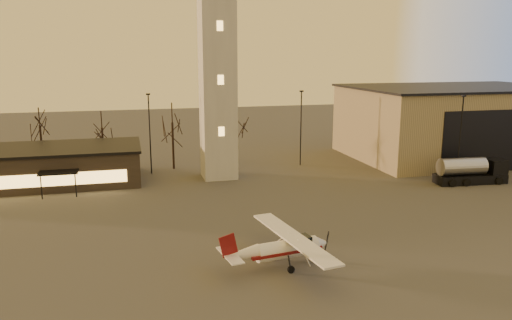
# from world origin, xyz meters

# --- Properties ---
(ground) EXTENTS (220.00, 220.00, 0.00)m
(ground) POSITION_xyz_m (0.00, 0.00, 0.00)
(ground) COLOR #3D3C39
(ground) RESTS_ON ground
(control_tower) EXTENTS (6.80, 6.80, 32.60)m
(control_tower) POSITION_xyz_m (0.00, 30.00, 16.33)
(control_tower) COLOR #A19E99
(control_tower) RESTS_ON ground
(hangar) EXTENTS (30.60, 20.60, 10.30)m
(hangar) POSITION_xyz_m (36.00, 33.98, 5.15)
(hangar) COLOR #958762
(hangar) RESTS_ON ground
(terminal) EXTENTS (25.40, 12.20, 4.30)m
(terminal) POSITION_xyz_m (-21.99, 31.98, 2.16)
(terminal) COLOR black
(terminal) RESTS_ON ground
(light_poles) EXTENTS (58.50, 12.25, 10.14)m
(light_poles) POSITION_xyz_m (0.50, 31.00, 5.41)
(light_poles) COLOR black
(light_poles) RESTS_ON ground
(tree_row) EXTENTS (37.20, 9.20, 8.80)m
(tree_row) POSITION_xyz_m (-13.70, 39.16, 5.94)
(tree_row) COLOR black
(tree_row) RESTS_ON ground
(cessna_front) EXTENTS (8.91, 11.22, 3.08)m
(cessna_front) POSITION_xyz_m (0.12, 2.89, 1.05)
(cessna_front) COLOR silver
(cessna_front) RESTS_ON ground
(fuel_truck) EXTENTS (8.51, 3.30, 3.09)m
(fuel_truck) POSITION_xyz_m (28.05, 19.70, 1.22)
(fuel_truck) COLOR black
(fuel_truck) RESTS_ON ground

